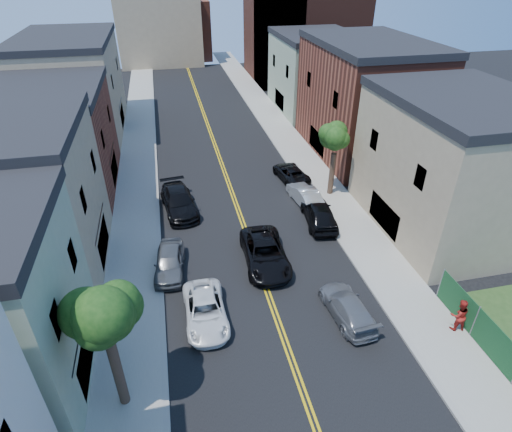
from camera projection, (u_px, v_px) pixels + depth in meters
sidewalk_left at (137, 161)px, 40.12m from camera, size 3.20×100.00×0.15m
sidewalk_right at (294, 147)px, 43.02m from camera, size 3.20×100.00×0.15m
curb_left at (155, 160)px, 40.44m from camera, size 0.30×100.00×0.15m
curb_right at (278, 149)px, 42.69m from camera, size 0.30×100.00×0.15m
bldg_left_tan_near at (12, 208)px, 24.25m from camera, size 9.00×10.00×9.00m
bldg_left_brick at (51, 144)px, 33.60m from camera, size 9.00×12.00×8.00m
bldg_left_tan_far at (74, 88)px, 44.77m from camera, size 9.00×16.00×9.50m
bldg_right_tan at (451, 169)px, 28.56m from camera, size 9.00×12.00×9.00m
bldg_right_brick at (364, 102)px, 39.86m from camera, size 9.00×14.00×10.00m
bldg_right_palegrn at (315, 75)px, 51.82m from camera, size 9.00×12.00×8.50m
church at (298, 30)px, 63.10m from camera, size 16.20×14.20×22.60m
backdrop_left at (159, 28)px, 72.37m from camera, size 14.00×8.00×12.00m
backdrop_center at (182, 30)px, 76.94m from camera, size 10.00×8.00×10.00m
tree_left_mid at (97, 292)px, 15.18m from camera, size 5.20×5.20×9.29m
tree_right_far at (337, 128)px, 31.74m from camera, size 4.40×4.40×8.03m
white_pickup at (205, 310)px, 22.56m from camera, size 2.21×4.78×1.33m
grey_car_left at (170, 262)px, 25.99m from camera, size 2.24×4.55×1.49m
black_car_left at (179, 202)px, 32.15m from camera, size 2.98×5.89×1.64m
grey_car_right at (347, 307)px, 22.79m from camera, size 2.15×4.65×1.32m
black_car_right at (319, 213)px, 30.66m from camera, size 2.56×5.18×1.70m
silver_car_right at (305, 195)px, 33.24m from camera, size 1.99×4.48×1.43m
dark_car_right_far at (291, 173)px, 36.77m from camera, size 2.66×4.80×1.27m
black_suv_lane at (265, 253)px, 26.67m from camera, size 2.87×5.80×1.58m
pedestrian_right at (459, 315)px, 21.66m from camera, size 1.05×0.88×1.93m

